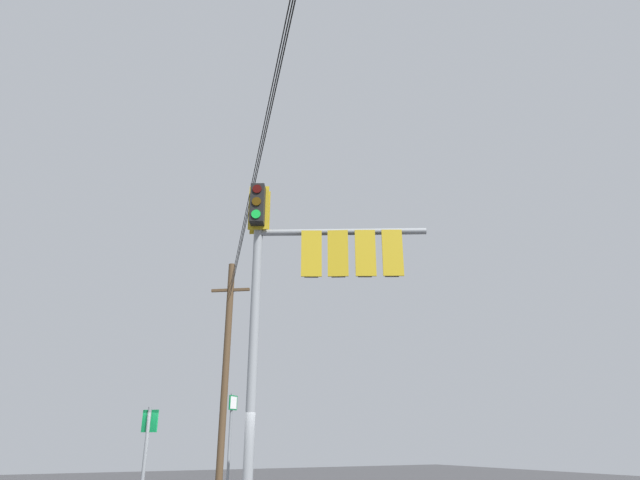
{
  "coord_description": "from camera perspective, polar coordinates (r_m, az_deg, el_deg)",
  "views": [
    {
      "loc": [
        11.15,
        -3.1,
        1.98
      ],
      "look_at": [
        1.44,
        1.94,
        6.1
      ],
      "focal_mm": 29.95,
      "sensor_mm": 36.0,
      "label": 1
    }
  ],
  "objects": [
    {
      "name": "route_sign_primary",
      "position": [
        14.69,
        -9.62,
        -20.83
      ],
      "size": [
        0.21,
        0.28,
        3.14
      ],
      "color": "slate",
      "rests_on": "ground"
    },
    {
      "name": "utility_pole_wooden",
      "position": [
        23.75,
        -10.04,
        -13.34
      ],
      "size": [
        1.12,
        1.5,
        9.54
      ],
      "color": "#4C3823",
      "rests_on": "ground"
    },
    {
      "name": "signal_mast_assembly",
      "position": [
        11.46,
        -1.74,
        -3.53
      ],
      "size": [
        2.32,
        3.61,
        7.36
      ],
      "color": "gray",
      "rests_on": "ground"
    },
    {
      "name": "overhead_wire_span",
      "position": [
        11.88,
        -5.46,
        13.67
      ],
      "size": [
        26.62,
        7.24,
        1.21
      ],
      "color": "black"
    },
    {
      "name": "route_sign_secondary",
      "position": [
        11.62,
        -18.21,
        -21.5
      ],
      "size": [
        0.27,
        0.26,
        2.61
      ],
      "color": "slate",
      "rests_on": "ground"
    }
  ]
}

